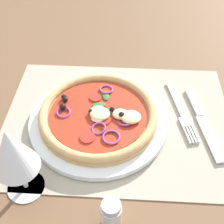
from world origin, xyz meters
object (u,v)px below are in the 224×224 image
Objects in this scene: plate at (99,120)px; wine_glass at (12,152)px; pizza at (99,114)px; pepper_shaker at (113,215)px; fork at (182,113)px; knife at (203,123)px.

wine_glass is at bearing 54.07° from plate.
pepper_shaker reaches higher than pizza.
fork is 4.76cm from knife.
pepper_shaker reaches higher than plate.
wine_glass reaches higher than pizza.
fork is at bearing -169.51° from plate.
pepper_shaker is (13.03, 24.29, 2.63)cm from fork.
wine_glass is 2.22× the size of pepper_shaker.
fork is 35.28cm from wine_glass.
pizza is 1.33× the size of fork.
pizza is 1.60× the size of wine_glass.
pepper_shaker is at bearing 101.08° from pizza.
knife reaches higher than fork.
wine_glass is at bearing -75.00° from knife.
pepper_shaker is at bearing 159.63° from wine_glass.
knife is at bearing -177.89° from plate.
knife is at bearing -128.06° from pepper_shaker.
knife is 2.97× the size of pepper_shaker.
pepper_shaker reaches higher than fork.
plate is at bearing -99.35° from knife.
fork is (-17.15, -3.23, -2.11)cm from pizza.
fork is 1.20× the size of wine_glass.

